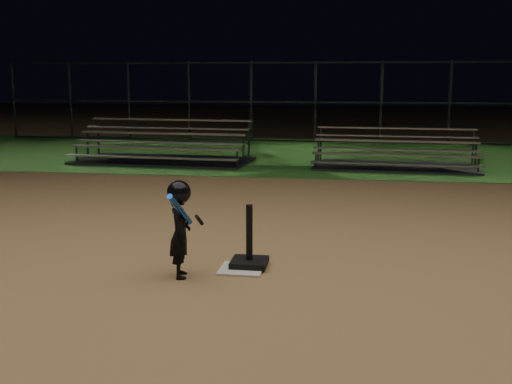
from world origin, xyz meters
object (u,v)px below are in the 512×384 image
bleacher_left (163,154)px  bleacher_right (395,160)px  batting_tee (249,255)px  child_batter (180,226)px  home_plate (242,269)px

bleacher_left → bleacher_right: size_ratio=1.15×
batting_tee → bleacher_left: bleacher_left is taller
child_batter → bleacher_right: bearing=-34.6°
bleacher_left → bleacher_right: bearing=2.3°
home_plate → bleacher_left: 8.58m
batting_tee → bleacher_left: 8.50m
bleacher_left → bleacher_right: bleacher_left is taller
batting_tee → child_batter: size_ratio=0.66×
home_plate → batting_tee: size_ratio=0.69×
home_plate → child_batter: bearing=-151.9°
home_plate → bleacher_right: bearing=74.9°
batting_tee → bleacher_right: size_ratio=0.18×
bleacher_left → bleacher_right: 5.40m
batting_tee → home_plate: bearing=-118.8°
home_plate → child_batter: child_batter is taller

